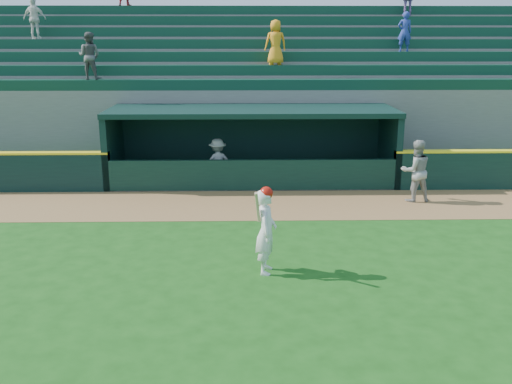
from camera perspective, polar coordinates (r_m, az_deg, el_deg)
ground at (r=11.98m, az=0.16°, el=-8.05°), size 120.00×120.00×0.00m
warning_track at (r=16.59m, az=-0.24°, el=-1.28°), size 40.00×3.00×0.01m
dugout_player_front at (r=17.41m, az=15.68°, el=2.05°), size 0.98×0.81×1.84m
dugout_player_inside at (r=18.59m, az=-3.86°, el=2.97°), size 1.14×0.88×1.55m
dugout at (r=19.30m, az=-0.41°, el=5.23°), size 9.40×2.80×2.46m
stands at (r=23.68m, az=-0.63°, el=9.67°), size 34.50×6.29×7.49m
batter_at_plate at (r=11.69m, az=1.01°, el=-3.81°), size 0.51×0.83×1.86m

